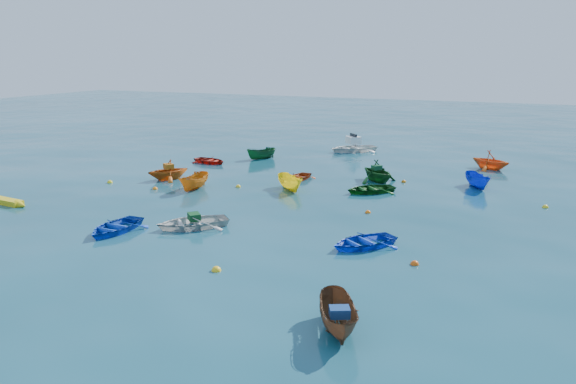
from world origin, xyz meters
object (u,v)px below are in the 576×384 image
at_px(dinghy_blue_sw, 115,232).
at_px(kayak_yellow, 1,203).
at_px(motorboat_white, 353,151).
at_px(dinghy_blue_se, 363,246).
at_px(dinghy_white_near, 193,227).

distance_m(dinghy_blue_sw, kayak_yellow, 9.72).
bearing_deg(motorboat_white, dinghy_blue_se, -24.25).
xyz_separation_m(dinghy_blue_se, kayak_yellow, (-21.14, -1.00, 0.00)).
height_order(dinghy_white_near, dinghy_blue_se, dinghy_white_near).
bearing_deg(kayak_yellow, dinghy_blue_sw, -93.57).
xyz_separation_m(dinghy_blue_sw, dinghy_blue_se, (11.56, 2.65, 0.00)).
relative_size(dinghy_blue_sw, dinghy_white_near, 0.93).
bearing_deg(kayak_yellow, motorboat_white, -22.32).
bearing_deg(kayak_yellow, dinghy_blue_se, -81.07).
xyz_separation_m(dinghy_white_near, kayak_yellow, (-12.62, -0.40, 0.00)).
bearing_deg(dinghy_blue_se, dinghy_blue_sw, -129.15).
relative_size(dinghy_blue_se, kayak_yellow, 0.78).
relative_size(dinghy_white_near, kayak_yellow, 0.87).
relative_size(dinghy_blue_sw, motorboat_white, 0.79).
height_order(dinghy_blue_se, motorboat_white, motorboat_white).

